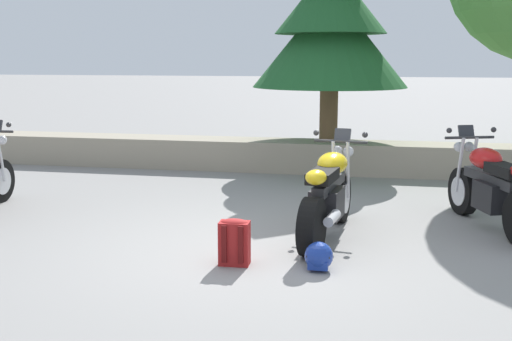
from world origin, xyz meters
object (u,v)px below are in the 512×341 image
at_px(rider_helmet, 319,257).
at_px(pine_tree_far_left, 331,24).
at_px(motorcycle_yellow_centre, 329,196).
at_px(motorcycle_red_far_right, 491,189).
at_px(rider_backpack, 235,241).

bearing_deg(rider_helmet, pine_tree_far_left, 93.93).
xyz_separation_m(motorcycle_yellow_centre, rider_helmet, (0.01, -1.17, -0.35)).
height_order(motorcycle_red_far_right, rider_helmet, motorcycle_red_far_right).
relative_size(motorcycle_red_far_right, rider_backpack, 4.25).
relative_size(rider_backpack, pine_tree_far_left, 0.13).
bearing_deg(motorcycle_red_far_right, pine_tree_far_left, 122.38).
height_order(motorcycle_yellow_centre, rider_backpack, motorcycle_yellow_centre).
xyz_separation_m(motorcycle_red_far_right, rider_helmet, (-1.88, -1.91, -0.35)).
xyz_separation_m(motorcycle_red_far_right, pine_tree_far_left, (-2.25, 3.55, 2.13)).
bearing_deg(rider_helmet, rider_backpack, 179.30).
height_order(rider_backpack, pine_tree_far_left, pine_tree_far_left).
distance_m(rider_backpack, rider_helmet, 0.85).
bearing_deg(motorcycle_red_far_right, rider_backpack, -145.02).
bearing_deg(motorcycle_yellow_centre, motorcycle_red_far_right, 21.47).
height_order(rider_helmet, pine_tree_far_left, pine_tree_far_left).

